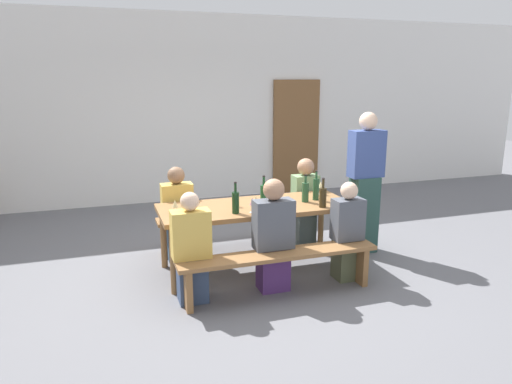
# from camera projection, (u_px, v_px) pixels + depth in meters

# --- Properties ---
(ground_plane) EXTENTS (24.00, 24.00, 0.00)m
(ground_plane) POSITION_uv_depth(u_px,v_px,m) (256.00, 268.00, 5.44)
(ground_plane) COLOR slate
(back_wall) EXTENTS (14.00, 0.20, 3.20)m
(back_wall) POSITION_uv_depth(u_px,v_px,m) (193.00, 109.00, 8.27)
(back_wall) COLOR white
(back_wall) RESTS_ON ground
(wooden_door) EXTENTS (0.90, 0.06, 2.10)m
(wooden_door) POSITION_uv_depth(u_px,v_px,m) (296.00, 137.00, 8.86)
(wooden_door) COLOR brown
(wooden_door) RESTS_ON ground
(tasting_table) EXTENTS (2.14, 0.85, 0.75)m
(tasting_table) POSITION_uv_depth(u_px,v_px,m) (256.00, 211.00, 5.28)
(tasting_table) COLOR olive
(tasting_table) RESTS_ON ground
(bench_near) EXTENTS (2.04, 0.30, 0.45)m
(bench_near) POSITION_uv_depth(u_px,v_px,m) (279.00, 261.00, 4.68)
(bench_near) COLOR olive
(bench_near) RESTS_ON ground
(bench_far) EXTENTS (2.04, 0.30, 0.45)m
(bench_far) POSITION_uv_depth(u_px,v_px,m) (238.00, 221.00, 6.02)
(bench_far) COLOR olive
(bench_far) RESTS_ON ground
(wine_bottle_0) EXTENTS (0.08, 0.08, 0.34)m
(wine_bottle_0) POSITION_uv_depth(u_px,v_px,m) (236.00, 202.00, 4.91)
(wine_bottle_0) COLOR #143319
(wine_bottle_0) RESTS_ON tasting_table
(wine_bottle_1) EXTENTS (0.08, 0.08, 0.32)m
(wine_bottle_1) POSITION_uv_depth(u_px,v_px,m) (305.00, 192.00, 5.38)
(wine_bottle_1) COLOR #234C2D
(wine_bottle_1) RESTS_ON tasting_table
(wine_bottle_2) EXTENTS (0.08, 0.08, 0.32)m
(wine_bottle_2) POSITION_uv_depth(u_px,v_px,m) (323.00, 197.00, 5.15)
(wine_bottle_2) COLOR #332814
(wine_bottle_2) RESTS_ON tasting_table
(wine_bottle_3) EXTENTS (0.07, 0.07, 0.35)m
(wine_bottle_3) POSITION_uv_depth(u_px,v_px,m) (316.00, 189.00, 5.46)
(wine_bottle_3) COLOR #234C2D
(wine_bottle_3) RESTS_ON tasting_table
(wine_bottle_4) EXTENTS (0.08, 0.08, 0.36)m
(wine_bottle_4) POSITION_uv_depth(u_px,v_px,m) (264.00, 196.00, 5.13)
(wine_bottle_4) COLOR #194723
(wine_bottle_4) RESTS_ON tasting_table
(wine_glass_0) EXTENTS (0.07, 0.07, 0.17)m
(wine_glass_0) POSITION_uv_depth(u_px,v_px,m) (252.00, 202.00, 4.93)
(wine_glass_0) COLOR silver
(wine_glass_0) RESTS_ON tasting_table
(wine_glass_1) EXTENTS (0.07, 0.07, 0.16)m
(wine_glass_1) POSITION_uv_depth(u_px,v_px,m) (321.00, 185.00, 5.71)
(wine_glass_1) COLOR silver
(wine_glass_1) RESTS_ON tasting_table
(wine_glass_2) EXTENTS (0.06, 0.06, 0.16)m
(wine_glass_2) POSITION_uv_depth(u_px,v_px,m) (235.00, 196.00, 5.18)
(wine_glass_2) COLOR silver
(wine_glass_2) RESTS_ON tasting_table
(wine_glass_3) EXTENTS (0.06, 0.06, 0.15)m
(wine_glass_3) POSITION_uv_depth(u_px,v_px,m) (175.00, 204.00, 4.92)
(wine_glass_3) COLOR silver
(wine_glass_3) RESTS_ON tasting_table
(wine_glass_4) EXTENTS (0.08, 0.08, 0.15)m
(wine_glass_4) POSITION_uv_depth(u_px,v_px,m) (255.00, 200.00, 5.06)
(wine_glass_4) COLOR silver
(wine_glass_4) RESTS_ON tasting_table
(seated_guest_near_0) EXTENTS (0.37, 0.24, 1.10)m
(seated_guest_near_0) POSITION_uv_depth(u_px,v_px,m) (191.00, 251.00, 4.53)
(seated_guest_near_0) COLOR #364766
(seated_guest_near_0) RESTS_ON ground
(seated_guest_near_1) EXTENTS (0.40, 0.24, 1.17)m
(seated_guest_near_1) POSITION_uv_depth(u_px,v_px,m) (273.00, 238.00, 4.77)
(seated_guest_near_1) COLOR #4F2B68
(seated_guest_near_1) RESTS_ON ground
(seated_guest_near_2) EXTENTS (0.32, 0.24, 1.07)m
(seated_guest_near_2) POSITION_uv_depth(u_px,v_px,m) (347.00, 234.00, 5.04)
(seated_guest_near_2) COLOR #50563A
(seated_guest_near_2) RESTS_ON ground
(seated_guest_far_0) EXTENTS (0.36, 0.24, 1.13)m
(seated_guest_far_0) POSITION_uv_depth(u_px,v_px,m) (178.00, 216.00, 5.60)
(seated_guest_far_0) COLOR #334B64
(seated_guest_far_0) RESTS_ON ground
(seated_guest_far_1) EXTENTS (0.32, 0.24, 1.14)m
(seated_guest_far_1) POSITION_uv_depth(u_px,v_px,m) (305.00, 203.00, 6.10)
(seated_guest_far_1) COLOR #485755
(seated_guest_far_1) RESTS_ON ground
(standing_host) EXTENTS (0.42, 0.24, 1.74)m
(standing_host) POSITION_uv_depth(u_px,v_px,m) (365.00, 185.00, 5.79)
(standing_host) COLOR #284A43
(standing_host) RESTS_ON ground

